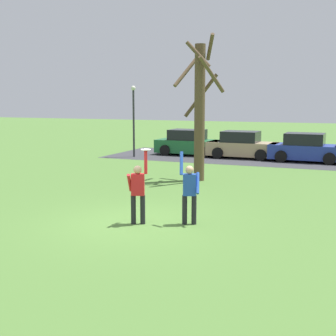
{
  "coord_description": "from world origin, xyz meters",
  "views": [
    {
      "loc": [
        5.71,
        -11.29,
        3.45
      ],
      "look_at": [
        0.8,
        0.53,
        1.54
      ],
      "focal_mm": 49.25,
      "sensor_mm": 36.0,
      "label": 1
    }
  ],
  "objects_px": {
    "parked_car_green": "(189,143)",
    "bare_tree_tall": "(200,107)",
    "parked_car_blue": "(306,149)",
    "frisbee_disc": "(146,150)",
    "lamppost_by_lot": "(134,114)",
    "person_catcher": "(138,189)",
    "person_defender": "(189,190)",
    "parked_car_tan": "(242,146)"
  },
  "relations": [
    {
      "from": "parked_car_green",
      "to": "parked_car_blue",
      "type": "distance_m",
      "value": 7.15
    },
    {
      "from": "parked_car_tan",
      "to": "lamppost_by_lot",
      "type": "distance_m",
      "value": 6.76
    },
    {
      "from": "person_catcher",
      "to": "parked_car_green",
      "type": "distance_m",
      "value": 16.35
    },
    {
      "from": "parked_car_green",
      "to": "bare_tree_tall",
      "type": "bearing_deg",
      "value": -66.21
    },
    {
      "from": "person_catcher",
      "to": "parked_car_blue",
      "type": "distance_m",
      "value": 15.63
    },
    {
      "from": "person_defender",
      "to": "bare_tree_tall",
      "type": "xyz_separation_m",
      "value": [
        -2.02,
        6.83,
        2.16
      ]
    },
    {
      "from": "person_catcher",
      "to": "bare_tree_tall",
      "type": "xyz_separation_m",
      "value": [
        -0.69,
        7.34,
        2.15
      ]
    },
    {
      "from": "person_catcher",
      "to": "parked_car_blue",
      "type": "xyz_separation_m",
      "value": [
        2.91,
        15.36,
        -0.25
      ]
    },
    {
      "from": "person_defender",
      "to": "parked_car_tan",
      "type": "height_order",
      "value": "person_defender"
    },
    {
      "from": "parked_car_green",
      "to": "lamppost_by_lot",
      "type": "height_order",
      "value": "lamppost_by_lot"
    },
    {
      "from": "person_defender",
      "to": "parked_car_blue",
      "type": "relative_size",
      "value": 0.49
    },
    {
      "from": "parked_car_green",
      "to": "parked_car_blue",
      "type": "bearing_deg",
      "value": -2.39
    },
    {
      "from": "frisbee_disc",
      "to": "person_defender",
      "type": "bearing_deg",
      "value": 21.12
    },
    {
      "from": "person_defender",
      "to": "parked_car_green",
      "type": "distance_m",
      "value": 16.26
    },
    {
      "from": "parked_car_green",
      "to": "bare_tree_tall",
      "type": "distance_m",
      "value": 9.47
    },
    {
      "from": "parked_car_blue",
      "to": "frisbee_disc",
      "type": "bearing_deg",
      "value": -98.96
    },
    {
      "from": "parked_car_green",
      "to": "frisbee_disc",
      "type": "bearing_deg",
      "value": -73.15
    },
    {
      "from": "bare_tree_tall",
      "to": "parked_car_tan",
      "type": "bearing_deg",
      "value": 90.69
    },
    {
      "from": "bare_tree_tall",
      "to": "lamppost_by_lot",
      "type": "bearing_deg",
      "value": 135.16
    },
    {
      "from": "parked_car_tan",
      "to": "lamppost_by_lot",
      "type": "height_order",
      "value": "lamppost_by_lot"
    },
    {
      "from": "parked_car_green",
      "to": "lamppost_by_lot",
      "type": "xyz_separation_m",
      "value": [
        -2.74,
        -2.2,
        1.86
      ]
    },
    {
      "from": "bare_tree_tall",
      "to": "person_catcher",
      "type": "bearing_deg",
      "value": -84.63
    },
    {
      "from": "person_defender",
      "to": "lamppost_by_lot",
      "type": "distance_m",
      "value": 15.57
    },
    {
      "from": "frisbee_disc",
      "to": "parked_car_blue",
      "type": "relative_size",
      "value": 0.07
    },
    {
      "from": "person_catcher",
      "to": "bare_tree_tall",
      "type": "distance_m",
      "value": 7.68
    },
    {
      "from": "person_catcher",
      "to": "person_defender",
      "type": "height_order",
      "value": "person_catcher"
    },
    {
      "from": "parked_car_blue",
      "to": "bare_tree_tall",
      "type": "xyz_separation_m",
      "value": [
        -3.6,
        -8.02,
        2.41
      ]
    },
    {
      "from": "parked_car_tan",
      "to": "person_defender",
      "type": "bearing_deg",
      "value": -80.92
    },
    {
      "from": "person_defender",
      "to": "parked_car_blue",
      "type": "distance_m",
      "value": 14.93
    },
    {
      "from": "lamppost_by_lot",
      "to": "parked_car_blue",
      "type": "bearing_deg",
      "value": 10.15
    },
    {
      "from": "parked_car_blue",
      "to": "bare_tree_tall",
      "type": "bearing_deg",
      "value": -113.13
    },
    {
      "from": "person_catcher",
      "to": "parked_car_blue",
      "type": "height_order",
      "value": "person_catcher"
    },
    {
      "from": "person_defender",
      "to": "lamppost_by_lot",
      "type": "relative_size",
      "value": 0.48
    },
    {
      "from": "parked_car_tan",
      "to": "parked_car_blue",
      "type": "relative_size",
      "value": 1.0
    },
    {
      "from": "person_catcher",
      "to": "lamppost_by_lot",
      "type": "distance_m",
      "value": 15.36
    },
    {
      "from": "parked_car_green",
      "to": "lamppost_by_lot",
      "type": "bearing_deg",
      "value": -140.18
    },
    {
      "from": "person_defender",
      "to": "person_catcher",
      "type": "bearing_deg",
      "value": 0.0
    },
    {
      "from": "bare_tree_tall",
      "to": "lamppost_by_lot",
      "type": "height_order",
      "value": "bare_tree_tall"
    },
    {
      "from": "person_catcher",
      "to": "frisbee_disc",
      "type": "bearing_deg",
      "value": -0.0
    },
    {
      "from": "person_catcher",
      "to": "parked_car_tan",
      "type": "bearing_deg",
      "value": 71.78
    },
    {
      "from": "parked_car_tan",
      "to": "person_catcher",
      "type": "bearing_deg",
      "value": -86.04
    },
    {
      "from": "parked_car_green",
      "to": "bare_tree_tall",
      "type": "relative_size",
      "value": 0.67
    }
  ]
}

